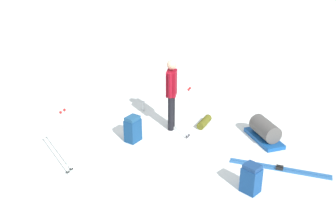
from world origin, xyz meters
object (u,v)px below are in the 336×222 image
object	(u,v)px
ski_poles_planted_far	(66,139)
sleeping_mat_rolled	(204,122)
backpack_bright	(251,179)
skier_standing	(172,91)
backpack_large_dark	(133,129)
ski_poles_planted_near	(189,111)
thermos_bottle	(143,106)
gear_sled	(265,131)
ski_pair_near	(279,169)

from	to	relation	value
ski_poles_planted_far	sleeping_mat_rolled	bearing A→B (deg)	-14.72
backpack_bright	sleeping_mat_rolled	world-z (taller)	backpack_bright
skier_standing	backpack_large_dark	bearing A→B (deg)	165.23
backpack_bright	ski_poles_planted_near	xyz separation A→B (m)	(0.94, 2.09, 0.41)
skier_standing	thermos_bottle	bearing A→B (deg)	74.79
gear_sled	thermos_bottle	distance (m)	3.26
gear_sled	sleeping_mat_rolled	xyz separation A→B (m)	(-0.24, 1.48, -0.13)
ski_pair_near	ski_poles_planted_near	bearing A→B (deg)	92.67
gear_sled	backpack_large_dark	bearing A→B (deg)	129.51
ski_pair_near	backpack_bright	size ratio (longest dim) A/B	3.39
backpack_large_dark	ski_poles_planted_far	bearing A→B (deg)	177.64
ski_pair_near	backpack_large_dark	size ratio (longest dim) A/B	3.22
ski_pair_near	sleeping_mat_rolled	world-z (taller)	sleeping_mat_rolled
skier_standing	thermos_bottle	world-z (taller)	skier_standing
thermos_bottle	gear_sled	bearing A→B (deg)	-80.81
ski_poles_planted_near	thermos_bottle	distance (m)	1.97
backpack_bright	gear_sled	world-z (taller)	backpack_bright
skier_standing	backpack_bright	size ratio (longest dim) A/B	2.98
skier_standing	ski_poles_planted_far	world-z (taller)	skier_standing
ski_pair_near	thermos_bottle	xyz separation A→B (m)	(0.39, 4.02, 0.12)
backpack_large_dark	gear_sled	xyz separation A→B (m)	(1.89, -2.30, -0.07)
skier_standing	ski_pair_near	bearing A→B (deg)	-91.31
skier_standing	thermos_bottle	xyz separation A→B (m)	(0.33, 1.20, -0.82)
ski_pair_near	ski_poles_planted_far	bearing A→B (deg)	130.72
thermos_bottle	skier_standing	bearing A→B (deg)	-105.21
skier_standing	backpack_bright	bearing A→B (deg)	-112.09
ski_pair_near	gear_sled	bearing A→B (deg)	41.26
ski_poles_planted_near	sleeping_mat_rolled	size ratio (longest dim) A/B	2.26
ski_poles_planted_near	ski_poles_planted_far	size ratio (longest dim) A/B	0.91
skier_standing	backpack_large_dark	distance (m)	1.27
ski_pair_near	thermos_bottle	bearing A→B (deg)	84.45
gear_sled	sleeping_mat_rolled	world-z (taller)	gear_sled
ski_pair_near	ski_poles_planted_far	size ratio (longest dim) A/B	1.41
sleeping_mat_rolled	thermos_bottle	world-z (taller)	thermos_bottle
skier_standing	ski_poles_planted_near	size ratio (longest dim) A/B	1.37
backpack_bright	gear_sled	distance (m)	2.07
skier_standing	ski_pair_near	size ratio (longest dim) A/B	0.88
ski_pair_near	ski_poles_planted_far	world-z (taller)	ski_poles_planted_far
ski_poles_planted_near	gear_sled	distance (m)	1.79
skier_standing	thermos_bottle	size ratio (longest dim) A/B	6.54
ski_poles_planted_far	thermos_bottle	size ratio (longest dim) A/B	5.27
backpack_bright	sleeping_mat_rolled	xyz separation A→B (m)	(1.71, 2.17, -0.19)
ski_poles_planted_near	ski_poles_planted_far	bearing A→B (deg)	159.70
thermos_bottle	backpack_large_dark	bearing A→B (deg)	-146.02
ski_poles_planted_far	thermos_bottle	world-z (taller)	ski_poles_planted_far
skier_standing	gear_sled	bearing A→B (deg)	-67.24
ski_pair_near	backpack_large_dark	bearing A→B (deg)	107.58
ski_pair_near	ski_poles_planted_near	size ratio (longest dim) A/B	1.56
backpack_bright	ski_poles_planted_near	world-z (taller)	ski_poles_planted_near
skier_standing	thermos_bottle	distance (m)	1.49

